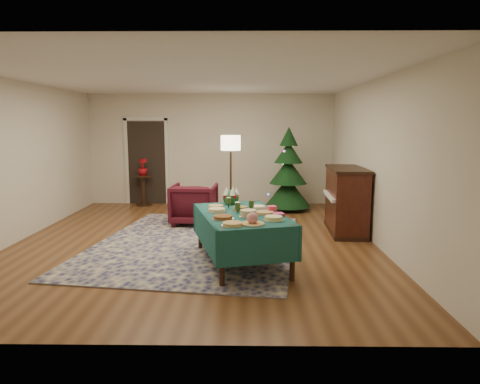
{
  "coord_description": "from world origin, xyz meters",
  "views": [
    {
      "loc": [
        0.86,
        -7.07,
        1.96
      ],
      "look_at": [
        0.77,
        -0.47,
        0.92
      ],
      "focal_mm": 32.0,
      "sensor_mm": 36.0,
      "label": 1
    }
  ],
  "objects_px": {
    "armchair": "(194,202)",
    "piano": "(346,201)",
    "gift_box": "(272,209)",
    "buffet_table": "(241,223)",
    "floor_lamp": "(231,148)",
    "christmas_tree": "(288,173)",
    "potted_plant": "(143,171)",
    "side_table": "(144,191)"
  },
  "relations": [
    {
      "from": "armchair",
      "to": "piano",
      "type": "xyz_separation_m",
      "value": [
        2.86,
        -0.61,
        0.14
      ]
    },
    {
      "from": "floor_lamp",
      "to": "side_table",
      "type": "xyz_separation_m",
      "value": [
        -2.17,
        1.16,
        -1.11
      ]
    },
    {
      "from": "armchair",
      "to": "side_table",
      "type": "bearing_deg",
      "value": -49.55
    },
    {
      "from": "armchair",
      "to": "potted_plant",
      "type": "height_order",
      "value": "potted_plant"
    },
    {
      "from": "floor_lamp",
      "to": "potted_plant",
      "type": "relative_size",
      "value": 4.2
    },
    {
      "from": "gift_box",
      "to": "armchair",
      "type": "relative_size",
      "value": 0.13
    },
    {
      "from": "floor_lamp",
      "to": "piano",
      "type": "xyz_separation_m",
      "value": [
        2.16,
        -1.41,
        -0.89
      ]
    },
    {
      "from": "side_table",
      "to": "potted_plant",
      "type": "distance_m",
      "value": 0.5
    },
    {
      "from": "potted_plant",
      "to": "christmas_tree",
      "type": "height_order",
      "value": "christmas_tree"
    },
    {
      "from": "potted_plant",
      "to": "floor_lamp",
      "type": "bearing_deg",
      "value": -28.05
    },
    {
      "from": "gift_box",
      "to": "buffet_table",
      "type": "bearing_deg",
      "value": -172.69
    },
    {
      "from": "gift_box",
      "to": "floor_lamp",
      "type": "distance_m",
      "value": 3.31
    },
    {
      "from": "gift_box",
      "to": "piano",
      "type": "bearing_deg",
      "value": 50.12
    },
    {
      "from": "armchair",
      "to": "christmas_tree",
      "type": "height_order",
      "value": "christmas_tree"
    },
    {
      "from": "buffet_table",
      "to": "piano",
      "type": "relative_size",
      "value": 1.47
    },
    {
      "from": "piano",
      "to": "gift_box",
      "type": "bearing_deg",
      "value": -129.88
    },
    {
      "from": "floor_lamp",
      "to": "gift_box",
      "type": "bearing_deg",
      "value": -77.61
    },
    {
      "from": "armchair",
      "to": "piano",
      "type": "height_order",
      "value": "piano"
    },
    {
      "from": "buffet_table",
      "to": "gift_box",
      "type": "xyz_separation_m",
      "value": [
        0.44,
        0.06,
        0.19
      ]
    },
    {
      "from": "buffet_table",
      "to": "potted_plant",
      "type": "height_order",
      "value": "potted_plant"
    },
    {
      "from": "buffet_table",
      "to": "gift_box",
      "type": "bearing_deg",
      "value": 7.31
    },
    {
      "from": "buffet_table",
      "to": "potted_plant",
      "type": "bearing_deg",
      "value": 119.09
    },
    {
      "from": "gift_box",
      "to": "floor_lamp",
      "type": "xyz_separation_m",
      "value": [
        -0.69,
        3.16,
        0.7
      ]
    },
    {
      "from": "armchair",
      "to": "floor_lamp",
      "type": "xyz_separation_m",
      "value": [
        0.7,
        0.8,
        1.03
      ]
    },
    {
      "from": "christmas_tree",
      "to": "potted_plant",
      "type": "bearing_deg",
      "value": 171.75
    },
    {
      "from": "buffet_table",
      "to": "floor_lamp",
      "type": "bearing_deg",
      "value": 94.6
    },
    {
      "from": "armchair",
      "to": "potted_plant",
      "type": "bearing_deg",
      "value": -49.55
    },
    {
      "from": "christmas_tree",
      "to": "piano",
      "type": "relative_size",
      "value": 1.36
    },
    {
      "from": "armchair",
      "to": "christmas_tree",
      "type": "relative_size",
      "value": 0.46
    },
    {
      "from": "gift_box",
      "to": "piano",
      "type": "xyz_separation_m",
      "value": [
        1.46,
        1.75,
        -0.19
      ]
    },
    {
      "from": "buffet_table",
      "to": "potted_plant",
      "type": "relative_size",
      "value": 5.03
    },
    {
      "from": "christmas_tree",
      "to": "piano",
      "type": "height_order",
      "value": "christmas_tree"
    },
    {
      "from": "armchair",
      "to": "potted_plant",
      "type": "relative_size",
      "value": 2.15
    },
    {
      "from": "armchair",
      "to": "piano",
      "type": "distance_m",
      "value": 2.92
    },
    {
      "from": "christmas_tree",
      "to": "piano",
      "type": "xyz_separation_m",
      "value": [
        0.86,
        -2.06,
        -0.28
      ]
    },
    {
      "from": "gift_box",
      "to": "potted_plant",
      "type": "xyz_separation_m",
      "value": [
        -2.87,
        4.32,
        0.09
      ]
    },
    {
      "from": "buffet_table",
      "to": "side_table",
      "type": "height_order",
      "value": "side_table"
    },
    {
      "from": "buffet_table",
      "to": "armchair",
      "type": "xyz_separation_m",
      "value": [
        -0.96,
        2.41,
        -0.14
      ]
    },
    {
      "from": "buffet_table",
      "to": "armchair",
      "type": "distance_m",
      "value": 2.6
    },
    {
      "from": "potted_plant",
      "to": "piano",
      "type": "xyz_separation_m",
      "value": [
        4.33,
        -2.56,
        -0.28
      ]
    },
    {
      "from": "potted_plant",
      "to": "piano",
      "type": "height_order",
      "value": "piano"
    },
    {
      "from": "buffet_table",
      "to": "gift_box",
      "type": "relative_size",
      "value": 17.93
    }
  ]
}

